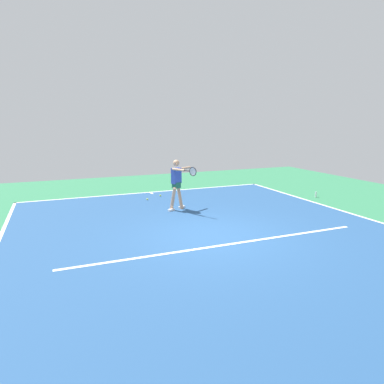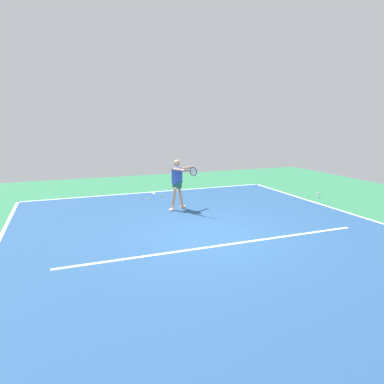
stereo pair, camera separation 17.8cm
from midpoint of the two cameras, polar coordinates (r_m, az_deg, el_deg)
ground_plane at (r=9.16m, az=3.77°, el=-7.29°), size 22.05×22.05×0.00m
court_surface at (r=9.16m, az=3.77°, el=-7.28°), size 10.52×12.46×0.00m
court_line_baseline_near at (r=14.80m, az=-6.34°, el=-0.01°), size 10.52×0.10×0.01m
court_line_sideline_left at (r=12.22m, az=26.57°, el=-3.67°), size 0.10×12.46×0.01m
court_line_service at (r=8.52m, az=5.93°, el=-8.79°), size 7.89×0.10×0.01m
court_line_centre_mark at (r=14.61m, az=-6.14°, el=-0.15°), size 0.10×0.30×0.01m
tennis_player at (r=11.60m, az=-1.92°, el=1.81°), size 1.01×1.36×1.73m
tennis_ball_near_player at (r=13.33m, az=-6.85°, el=-1.18°), size 0.07×0.07×0.07m
tennis_ball_by_sideline at (r=13.95m, az=-4.68°, el=-0.56°), size 0.07×0.07×0.07m
water_bottle at (r=14.53m, az=20.63°, el=-0.48°), size 0.07×0.07×0.22m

